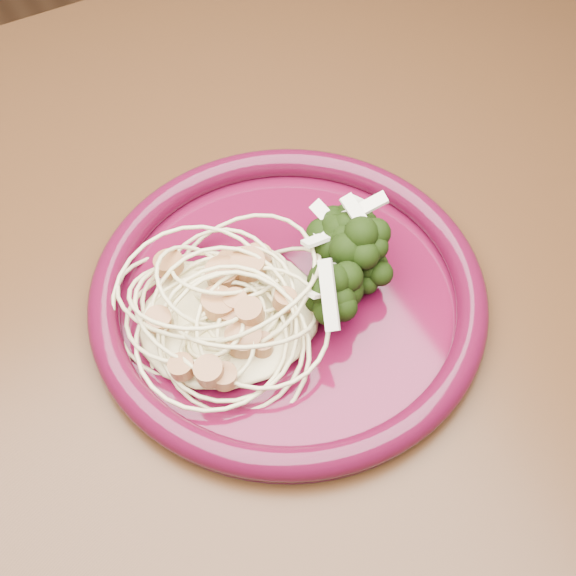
# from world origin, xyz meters

# --- Properties ---
(dining_table) EXTENTS (1.20, 0.80, 0.75)m
(dining_table) POSITION_xyz_m (0.00, 0.00, 0.65)
(dining_table) COLOR #472814
(dining_table) RESTS_ON ground
(dinner_plate) EXTENTS (0.32, 0.32, 0.03)m
(dinner_plate) POSITION_xyz_m (0.10, -0.06, 0.76)
(dinner_plate) COLOR #4B0920
(dinner_plate) RESTS_ON dining_table
(spaghetti_pile) EXTENTS (0.15, 0.13, 0.03)m
(spaghetti_pile) POSITION_xyz_m (0.06, -0.06, 0.77)
(spaghetti_pile) COLOR beige
(spaghetti_pile) RESTS_ON dinner_plate
(scallop_cluster) EXTENTS (0.13, 0.13, 0.04)m
(scallop_cluster) POSITION_xyz_m (0.06, -0.06, 0.81)
(scallop_cluster) COLOR #AB7345
(scallop_cluster) RESTS_ON spaghetti_pile
(broccoli_pile) EXTENTS (0.09, 0.15, 0.05)m
(broccoli_pile) POSITION_xyz_m (0.16, -0.06, 0.78)
(broccoli_pile) COLOR black
(broccoli_pile) RESTS_ON dinner_plate
(onion_garnish) EXTENTS (0.07, 0.10, 0.05)m
(onion_garnish) POSITION_xyz_m (0.16, -0.06, 0.81)
(onion_garnish) COLOR white
(onion_garnish) RESTS_ON broccoli_pile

